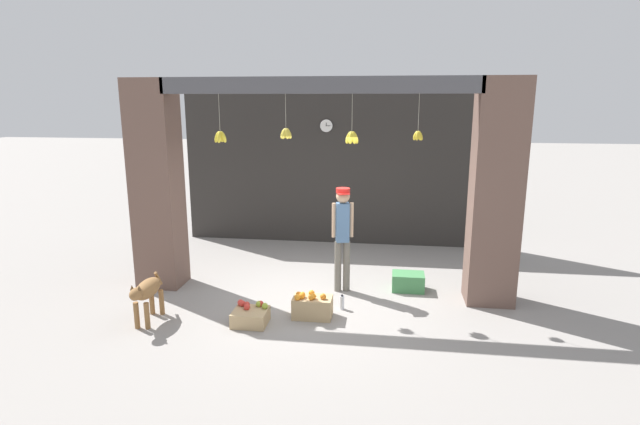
{
  "coord_description": "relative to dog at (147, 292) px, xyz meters",
  "views": [
    {
      "loc": [
        1.06,
        -7.18,
        3.04
      ],
      "look_at": [
        0.0,
        0.47,
        1.27
      ],
      "focal_mm": 28.0,
      "sensor_mm": 36.0,
      "label": 1
    }
  ],
  "objects": [
    {
      "name": "ground_plane",
      "position": [
        2.18,
        1.14,
        -0.45
      ],
      "size": [
        60.0,
        60.0,
        0.0
      ],
      "primitive_type": "plane",
      "color": "gray"
    },
    {
      "name": "shop_back_wall",
      "position": [
        2.18,
        4.35,
        1.23
      ],
      "size": [
        6.56,
        0.12,
        3.35
      ],
      "primitive_type": "cube",
      "color": "#2D2B28",
      "rests_on": "ground_plane"
    },
    {
      "name": "shop_pillar_left",
      "position": [
        -0.45,
        1.44,
        1.23
      ],
      "size": [
        0.7,
        0.6,
        3.35
      ],
      "primitive_type": "cube",
      "color": "brown",
      "rests_on": "ground_plane"
    },
    {
      "name": "shop_pillar_right",
      "position": [
        4.81,
        1.44,
        1.23
      ],
      "size": [
        0.7,
        0.6,
        3.35
      ],
      "primitive_type": "cube",
      "color": "brown",
      "rests_on": "ground_plane"
    },
    {
      "name": "storefront_awning",
      "position": [
        2.18,
        1.26,
        2.74
      ],
      "size": [
        4.66,
        0.25,
        0.97
      ],
      "color": "#4C4C51"
    },
    {
      "name": "dog",
      "position": [
        0.0,
        0.0,
        0.0
      ],
      "size": [
        0.26,
        0.89,
        0.66
      ],
      "rotation": [
        0.0,
        0.0,
        -1.55
      ],
      "color": "olive",
      "rests_on": "ground_plane"
    },
    {
      "name": "shopkeeper",
      "position": [
        2.55,
        1.54,
        0.55
      ],
      "size": [
        0.34,
        0.29,
        1.69
      ],
      "rotation": [
        0.0,
        0.0,
        3.35
      ],
      "color": "#6B665B",
      "rests_on": "ground_plane"
    },
    {
      "name": "fruit_crate_oranges",
      "position": [
        2.22,
        0.48,
        -0.28
      ],
      "size": [
        0.55,
        0.34,
        0.38
      ],
      "color": "tan",
      "rests_on": "ground_plane"
    },
    {
      "name": "fruit_crate_apples",
      "position": [
        1.42,
        0.15,
        -0.33
      ],
      "size": [
        0.47,
        0.42,
        0.28
      ],
      "color": "tan",
      "rests_on": "ground_plane"
    },
    {
      "name": "produce_box_green",
      "position": [
        3.61,
        1.71,
        -0.31
      ],
      "size": [
        0.51,
        0.37,
        0.28
      ],
      "primitive_type": "cube",
      "color": "#42844C",
      "rests_on": "ground_plane"
    },
    {
      "name": "water_bottle",
      "position": [
        2.62,
        0.81,
        -0.34
      ],
      "size": [
        0.07,
        0.07,
        0.22
      ],
      "color": "silver",
      "rests_on": "ground_plane"
    },
    {
      "name": "wall_clock",
      "position": [
        1.94,
        4.28,
        2.05
      ],
      "size": [
        0.27,
        0.03,
        0.27
      ],
      "color": "black"
    }
  ]
}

